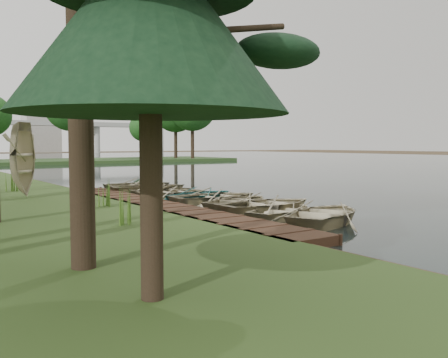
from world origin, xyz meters
TOP-DOWN VIEW (x-y plane):
  - ground at (0.00, 0.00)m, footprint 300.00×300.00m
  - water at (30.00, 20.00)m, footprint 130.00×200.00m
  - boardwalk at (-1.60, 0.00)m, footprint 1.60×16.00m
  - peninsula at (8.00, 50.00)m, footprint 50.00×14.00m
  - far_trees at (4.67, 50.00)m, footprint 45.60×5.60m
  - building_a at (30.00, 140.00)m, footprint 10.00×8.00m
  - rowboat_0 at (1.27, -5.47)m, footprint 4.52×3.98m
  - rowboat_1 at (0.98, -3.82)m, footprint 3.51×2.91m
  - rowboat_2 at (1.20, -2.76)m, footprint 3.89×2.81m
  - rowboat_3 at (1.17, -1.12)m, footprint 4.11×3.55m
  - rowboat_4 at (1.14, 0.50)m, footprint 3.93×2.98m
  - rowboat_5 at (1.28, 1.64)m, footprint 3.90×3.19m
  - rowboat_6 at (0.83, 3.51)m, footprint 3.50×2.72m
  - rowboat_7 at (1.01, 4.88)m, footprint 3.57×2.94m
  - rowboat_8 at (0.94, 6.11)m, footprint 4.14×3.30m
  - rowboat_9 at (1.19, 7.88)m, footprint 3.80×2.91m
  - stored_rowboat at (-5.06, 5.42)m, footprint 3.76×3.73m
  - reeds_0 at (-4.50, -3.51)m, footprint 0.60×0.60m
  - reeds_1 at (-3.47, 0.56)m, footprint 0.60×0.60m
  - reeds_2 at (-3.64, 2.02)m, footprint 0.60×0.60m
  - reeds_3 at (-4.96, 8.44)m, footprint 0.60×0.60m

SIDE VIEW (x-z plane):
  - ground at x=0.00m, z-range 0.00..0.00m
  - water at x=30.00m, z-range 0.00..0.05m
  - boardwalk at x=-1.60m, z-range 0.00..0.30m
  - peninsula at x=8.00m, z-range 0.00..0.45m
  - rowboat_1 at x=0.98m, z-range 0.05..0.68m
  - rowboat_7 at x=1.01m, z-range 0.05..0.69m
  - rowboat_6 at x=0.83m, z-range 0.05..0.72m
  - rowboat_5 at x=1.28m, z-range 0.05..0.76m
  - rowboat_3 at x=1.17m, z-range 0.05..0.76m
  - rowboat_9 at x=1.19m, z-range 0.05..0.78m
  - rowboat_4 at x=1.14m, z-range 0.05..0.82m
  - rowboat_8 at x=0.94m, z-range 0.05..0.82m
  - rowboat_0 at x=1.27m, z-range 0.05..0.83m
  - rowboat_2 at x=1.20m, z-range 0.05..0.85m
  - stored_rowboat at x=-5.06m, z-range 0.30..0.94m
  - reeds_1 at x=-3.47m, z-range 0.30..1.18m
  - reeds_0 at x=-4.50m, z-range 0.30..1.27m
  - reeds_3 at x=-4.96m, z-range 0.30..1.41m
  - reeds_2 at x=-3.64m, z-range 0.30..1.42m
  - far_trees at x=4.67m, z-range 2.03..10.83m
  - building_a at x=30.00m, z-range 0.00..18.00m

